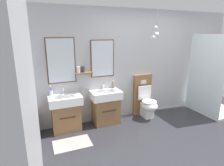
# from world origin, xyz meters

# --- Properties ---
(ground_plane) EXTENTS (6.25, 4.71, 0.10)m
(ground_plane) POSITION_xyz_m (0.00, 0.00, -0.05)
(ground_plane) COLOR #2D2D33
(ground_plane) RESTS_ON ground
(wall_back) EXTENTS (5.05, 0.61, 2.50)m
(wall_back) POSITION_xyz_m (-0.02, 1.69, 1.26)
(wall_back) COLOR #A8A8AA
(wall_back) RESTS_ON ground
(wall_left) EXTENTS (0.12, 3.51, 2.50)m
(wall_left) POSITION_xyz_m (-2.47, 0.00, 1.25)
(wall_left) COLOR #A8A8AA
(wall_left) RESTS_ON ground
(bath_mat) EXTENTS (0.68, 0.44, 0.01)m
(bath_mat) POSITION_xyz_m (-1.88, 0.87, 0.01)
(bath_mat) COLOR #9E9993
(bath_mat) RESTS_ON ground
(vanity_sink_left) EXTENTS (0.65, 0.45, 0.75)m
(vanity_sink_left) POSITION_xyz_m (-1.88, 1.45, 0.40)
(vanity_sink_left) COLOR brown
(vanity_sink_left) RESTS_ON ground
(tap_on_left_sink) EXTENTS (0.03, 0.13, 0.11)m
(tap_on_left_sink) POSITION_xyz_m (-1.88, 1.61, 0.82)
(tap_on_left_sink) COLOR silver
(tap_on_left_sink) RESTS_ON vanity_sink_left
(vanity_sink_right) EXTENTS (0.65, 0.45, 0.75)m
(vanity_sink_right) POSITION_xyz_m (-1.00, 1.45, 0.40)
(vanity_sink_right) COLOR brown
(vanity_sink_right) RESTS_ON ground
(tap_on_right_sink) EXTENTS (0.03, 0.13, 0.11)m
(tap_on_right_sink) POSITION_xyz_m (-1.00, 1.61, 0.82)
(tap_on_right_sink) COLOR silver
(tap_on_right_sink) RESTS_ON vanity_sink_right
(toilet) EXTENTS (0.48, 0.62, 1.00)m
(toilet) POSITION_xyz_m (0.03, 1.43, 0.38)
(toilet) COLOR brown
(toilet) RESTS_ON ground
(toothbrush_cup) EXTENTS (0.07, 0.07, 0.21)m
(toothbrush_cup) POSITION_xyz_m (-2.12, 1.60, 0.81)
(toothbrush_cup) COLOR silver
(toothbrush_cup) RESTS_ON vanity_sink_left
(soap_dispenser) EXTENTS (0.06, 0.06, 0.17)m
(soap_dispenser) POSITION_xyz_m (-0.74, 1.60, 0.82)
(soap_dispenser) COLOR gray
(soap_dispenser) RESTS_ON vanity_sink_right
(shower_tray) EXTENTS (0.98, 1.03, 1.95)m
(shower_tray) POSITION_xyz_m (1.69, 1.01, 0.40)
(shower_tray) COLOR white
(shower_tray) RESTS_ON ground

